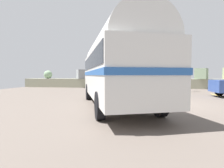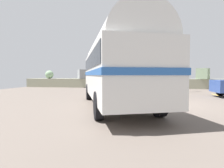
% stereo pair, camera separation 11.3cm
% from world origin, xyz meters
% --- Properties ---
extents(ground, '(32.00, 26.00, 0.02)m').
position_xyz_m(ground, '(0.00, 0.00, 0.01)').
color(ground, '#5D524B').
extents(breakwater, '(31.36, 2.15, 2.47)m').
position_xyz_m(breakwater, '(0.13, 11.79, 0.75)').
color(breakwater, gray).
rests_on(breakwater, ground).
extents(vintage_coach, '(5.27, 8.87, 3.70)m').
position_xyz_m(vintage_coach, '(-2.44, -1.15, 2.05)').
color(vintage_coach, black).
rests_on(vintage_coach, ground).
extents(lamp_post, '(0.73, 0.68, 6.52)m').
position_xyz_m(lamp_post, '(0.45, 6.97, 3.67)').
color(lamp_post, '#5B5B60').
rests_on(lamp_post, ground).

